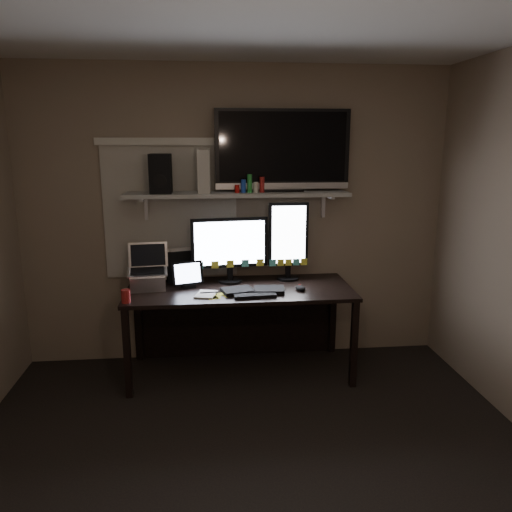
{
  "coord_description": "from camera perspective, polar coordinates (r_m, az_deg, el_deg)",
  "views": [
    {
      "loc": [
        -0.26,
        -2.42,
        1.88
      ],
      "look_at": [
        0.11,
        1.25,
        1.03
      ],
      "focal_mm": 35.0,
      "sensor_mm": 36.0,
      "label": 1
    }
  ],
  "objects": [
    {
      "name": "sticky_notes",
      "position": [
        3.87,
        -3.66,
        -4.31
      ],
      "size": [
        0.36,
        0.28,
        0.0
      ],
      "primitive_type": null,
      "rotation": [
        0.0,
        0.0,
        0.12
      ],
      "color": "#F3F042",
      "rests_on": "desk"
    },
    {
      "name": "bottles",
      "position": [
        4.02,
        -0.74,
        8.33
      ],
      "size": [
        0.24,
        0.06,
        0.15
      ],
      "primitive_type": null,
      "rotation": [
        0.0,
        0.0,
        -0.03
      ],
      "color": "#A50F0C",
      "rests_on": "wall_shelf"
    },
    {
      "name": "desk",
      "position": [
        4.19,
        -1.98,
        -5.51
      ],
      "size": [
        1.8,
        0.75,
        0.73
      ],
      "color": "black",
      "rests_on": "floor"
    },
    {
      "name": "laptop",
      "position": [
        4.04,
        -12.33,
        -1.32
      ],
      "size": [
        0.33,
        0.28,
        0.35
      ],
      "primitive_type": "cube",
      "rotation": [
        0.0,
        0.0,
        0.11
      ],
      "color": "silver",
      "rests_on": "desk"
    },
    {
      "name": "mouse",
      "position": [
        3.96,
        5.08,
        -3.66
      ],
      "size": [
        0.1,
        0.12,
        0.04
      ],
      "primitive_type": "ellipsoid",
      "rotation": [
        0.0,
        0.0,
        0.33
      ],
      "color": "black",
      "rests_on": "desk"
    },
    {
      "name": "floor",
      "position": [
        3.07,
        0.25,
        -24.77
      ],
      "size": [
        3.6,
        3.6,
        0.0
      ],
      "primitive_type": "plane",
      "color": "black",
      "rests_on": "ground"
    },
    {
      "name": "back_wall",
      "position": [
        4.27,
        -2.28,
        4.47
      ],
      "size": [
        3.6,
        0.0,
        3.6
      ],
      "primitive_type": "plane",
      "rotation": [
        1.57,
        0.0,
        0.0
      ],
      "color": "#776755",
      "rests_on": "floor"
    },
    {
      "name": "monitor_portrait",
      "position": [
        4.2,
        3.71,
        1.76
      ],
      "size": [
        0.34,
        0.08,
        0.67
      ],
      "primitive_type": "cube",
      "rotation": [
        0.0,
        0.0,
        0.04
      ],
      "color": "black",
      "rests_on": "desk"
    },
    {
      "name": "notepad",
      "position": [
        3.85,
        -5.73,
        -4.38
      ],
      "size": [
        0.19,
        0.23,
        0.01
      ],
      "primitive_type": "cube",
      "rotation": [
        0.0,
        0.0,
        -0.26
      ],
      "color": "silver",
      "rests_on": "desk"
    },
    {
      "name": "wall_shelf",
      "position": [
        4.07,
        -2.15,
        7.1
      ],
      "size": [
        1.8,
        0.35,
        0.03
      ],
      "primitive_type": "cube",
      "color": "#9D9D99",
      "rests_on": "back_wall"
    },
    {
      "name": "keyboard",
      "position": [
        3.9,
        -0.29,
        -3.95
      ],
      "size": [
        0.51,
        0.23,
        0.03
      ],
      "primitive_type": "cube",
      "rotation": [
        0.0,
        0.0,
        0.08
      ],
      "color": "black",
      "rests_on": "desk"
    },
    {
      "name": "tablet",
      "position": [
        4.04,
        -7.8,
        -2.12
      ],
      "size": [
        0.27,
        0.17,
        0.22
      ],
      "primitive_type": "cube",
      "rotation": [
        0.0,
        0.0,
        0.31
      ],
      "color": "black",
      "rests_on": "desk"
    },
    {
      "name": "tv",
      "position": [
        4.14,
        3.04,
        11.96
      ],
      "size": [
        1.1,
        0.2,
        0.66
      ],
      "primitive_type": "cube",
      "rotation": [
        0.0,
        0.0,
        0.01
      ],
      "color": "black",
      "rests_on": "wall_shelf"
    },
    {
      "name": "file_sorter",
      "position": [
        4.24,
        -8.79,
        -1.0
      ],
      "size": [
        0.24,
        0.16,
        0.28
      ],
      "primitive_type": "cube",
      "rotation": [
        0.0,
        0.0,
        0.3
      ],
      "color": "black",
      "rests_on": "desk"
    },
    {
      "name": "monitor_landscape",
      "position": [
        4.13,
        -3.03,
        0.76
      ],
      "size": [
        0.64,
        0.14,
        0.56
      ],
      "primitive_type": "cube",
      "rotation": [
        0.0,
        0.0,
        0.11
      ],
      "color": "black",
      "rests_on": "desk"
    },
    {
      "name": "ceiling",
      "position": [
        2.51,
        0.31,
        27.25
      ],
      "size": [
        3.6,
        3.6,
        0.0
      ],
      "primitive_type": "plane",
      "rotation": [
        3.14,
        0.0,
        0.0
      ],
      "color": "silver",
      "rests_on": "back_wall"
    },
    {
      "name": "cup",
      "position": [
        3.77,
        -14.65,
        -4.46
      ],
      "size": [
        0.08,
        0.08,
        0.1
      ],
      "primitive_type": "cylinder",
      "rotation": [
        0.0,
        0.0,
        -0.21
      ],
      "color": "maroon",
      "rests_on": "desk"
    },
    {
      "name": "game_console",
      "position": [
        4.07,
        -5.95,
        9.65
      ],
      "size": [
        0.1,
        0.29,
        0.34
      ],
      "primitive_type": "cube",
      "rotation": [
        0.0,
        0.0,
        -0.06
      ],
      "color": "beige",
      "rests_on": "wall_shelf"
    },
    {
      "name": "window_blinds",
      "position": [
        4.25,
        -9.72,
        4.94
      ],
      "size": [
        1.1,
        0.02,
        1.1
      ],
      "primitive_type": "cube",
      "color": "#B5AFA2",
      "rests_on": "back_wall"
    },
    {
      "name": "speaker",
      "position": [
        4.04,
        -10.84,
        9.24
      ],
      "size": [
        0.17,
        0.2,
        0.31
      ],
      "primitive_type": "cube",
      "rotation": [
        0.0,
        0.0,
        -0.0
      ],
      "color": "black",
      "rests_on": "wall_shelf"
    }
  ]
}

